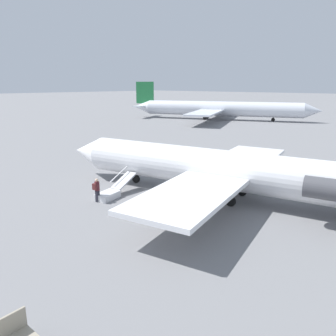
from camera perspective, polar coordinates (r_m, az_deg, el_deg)
ground_plane at (r=25.21m, az=7.28°, el=-4.85°), size 600.00×600.00×0.00m
airplane_main at (r=24.23m, az=9.53°, el=-0.16°), size 27.88×21.07×7.50m
airplane_far_center at (r=79.87m, az=8.70°, el=10.21°), size 42.23×33.37×8.84m
boarding_stairs at (r=24.99m, az=-9.88°, el=-4.19°), size 1.87×4.14×1.81m
passenger at (r=24.03m, az=-12.29°, el=-3.52°), size 0.39×0.56×1.74m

